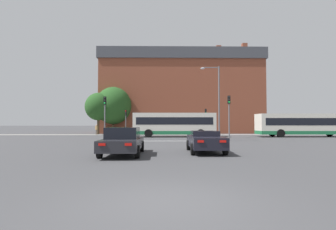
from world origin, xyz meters
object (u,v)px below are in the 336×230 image
object	(u,v)px
car_saloon_left	(123,141)
street_lamp_junction	(216,95)
pedestrian_walking_east	(161,129)
traffic_light_near_left	(105,111)
traffic_light_far_left	(126,118)
traffic_light_far_right	(206,117)
traffic_light_near_right	(229,111)
bus_crossing_trailing	(306,125)
car_roadster_right	(205,141)
pedestrian_waiting	(97,129)
bus_crossing_lead	(174,124)

from	to	relation	value
car_saloon_left	street_lamp_junction	bearing A→B (deg)	61.65
car_saloon_left	pedestrian_walking_east	size ratio (longest dim) A/B	3.12
traffic_light_near_left	traffic_light_far_left	size ratio (longest dim) A/B	1.18
traffic_light_far_left	traffic_light_far_right	xyz separation A→B (m)	(11.99, 0.53, 0.15)
street_lamp_junction	traffic_light_near_left	bearing A→B (deg)	-160.64
car_saloon_left	traffic_light_near_left	distance (m)	12.26
traffic_light_near_right	street_lamp_junction	world-z (taller)	street_lamp_junction
traffic_light_near_left	traffic_light_near_right	distance (m)	12.30
traffic_light_near_right	traffic_light_far_right	world-z (taller)	traffic_light_near_right
bus_crossing_trailing	traffic_light_near_right	world-z (taller)	traffic_light_near_right
car_roadster_right	pedestrian_waiting	size ratio (longest dim) A/B	2.83
pedestrian_waiting	pedestrian_walking_east	size ratio (longest dim) A/B	1.00
traffic_light_near_right	bus_crossing_trailing	bearing A→B (deg)	31.76
car_roadster_right	bus_crossing_trailing	size ratio (longest dim) A/B	0.36
street_lamp_junction	traffic_light_far_right	bearing A→B (deg)	88.18
traffic_light_near_right	pedestrian_waiting	size ratio (longest dim) A/B	2.86
traffic_light_near_left	traffic_light_far_right	xyz separation A→B (m)	(12.16, 13.57, -0.26)
traffic_light_near_right	pedestrian_waiting	distance (m)	22.08
car_roadster_right	pedestrian_walking_east	distance (m)	24.77
car_roadster_right	street_lamp_junction	xyz separation A→B (m)	(3.59, 14.61, 4.34)
bus_crossing_lead	traffic_light_near_right	distance (m)	9.04
car_roadster_right	street_lamp_junction	world-z (taller)	street_lamp_junction
traffic_light_far_right	street_lamp_junction	world-z (taller)	street_lamp_junction
car_roadster_right	bus_crossing_lead	world-z (taller)	bus_crossing_lead
street_lamp_junction	bus_crossing_trailing	bearing A→B (deg)	13.94
traffic_light_far_left	traffic_light_far_right	distance (m)	12.00
bus_crossing_trailing	pedestrian_walking_east	world-z (taller)	bus_crossing_trailing
traffic_light_near_left	pedestrian_waiting	size ratio (longest dim) A/B	2.79
car_saloon_left	bus_crossing_trailing	distance (m)	27.59
car_roadster_right	bus_crossing_trailing	bearing A→B (deg)	48.77
traffic_light_near_left	pedestrian_waiting	bearing A→B (deg)	107.36
pedestrian_waiting	pedestrian_walking_east	distance (m)	9.86
traffic_light_far_left	bus_crossing_lead	bearing A→B (deg)	-39.62
bus_crossing_lead	car_saloon_left	bearing A→B (deg)	-10.67
traffic_light_near_left	pedestrian_walking_east	xyz separation A→B (m)	(5.42, 14.17, -2.02)
traffic_light_near_right	pedestrian_walking_east	distance (m)	15.91
traffic_light_far_left	car_saloon_left	bearing A→B (deg)	-82.05
bus_crossing_trailing	traffic_light_near_right	bearing A→B (deg)	-58.24
bus_crossing_trailing	traffic_light_near_left	world-z (taller)	traffic_light_near_left
traffic_light_far_right	traffic_light_near_right	bearing A→B (deg)	-89.40
bus_crossing_trailing	traffic_light_near_left	size ratio (longest dim) A/B	2.82
car_roadster_right	pedestrian_waiting	distance (m)	27.74
pedestrian_waiting	traffic_light_near_right	bearing A→B (deg)	1.27
traffic_light_far_right	pedestrian_walking_east	world-z (taller)	traffic_light_far_right
bus_crossing_trailing	street_lamp_junction	xyz separation A→B (m)	(-12.04, -2.99, 3.44)
pedestrian_walking_east	car_roadster_right	bearing A→B (deg)	-15.51
traffic_light_far_right	pedestrian_walking_east	bearing A→B (deg)	174.91
traffic_light_far_left	pedestrian_walking_east	size ratio (longest dim) A/B	2.37
car_saloon_left	car_roadster_right	bearing A→B (deg)	12.38
pedestrian_walking_east	traffic_light_near_right	bearing A→B (deg)	3.76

